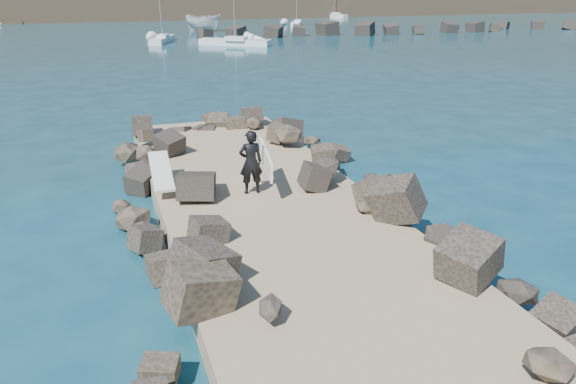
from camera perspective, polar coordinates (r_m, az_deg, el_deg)
name	(u,v)px	position (r m, az deg, el deg)	size (l,w,h in m)	color
ground	(276,231)	(15.59, -1.19, -3.94)	(800.00, 800.00, 0.00)	#0F384C
jetty	(301,252)	(13.75, 1.35, -6.08)	(6.00, 26.00, 0.60)	#8C7759
riprap_left	(178,253)	(13.50, -11.11, -6.09)	(2.60, 22.00, 1.00)	black
riprap_right	(397,221)	(15.22, 11.03, -2.92)	(2.60, 22.00, 1.00)	black
breakwater_secondary	(401,28)	(79.19, 11.45, 15.97)	(52.00, 4.00, 1.20)	black
surfboard_resting	(161,175)	(17.27, -12.74, 1.74)	(0.59, 2.37, 0.08)	white
boat_imported	(203,22)	(82.03, -8.58, 16.69)	(2.29, 6.08, 2.35)	silver
surfer_with_board	(253,162)	(16.38, -3.58, 3.09)	(1.02, 2.34, 1.90)	black
sailboat_b	(163,39)	(66.91, -12.62, 14.88)	(3.69, 6.49, 7.81)	silver
sailboat_d	(297,23)	(91.00, 0.90, 16.75)	(3.74, 5.96, 7.31)	silver
sailboat_c	(235,42)	(62.93, -5.38, 14.94)	(7.40, 6.20, 9.50)	silver
sailboat_f	(335,16)	(112.50, 4.78, 17.42)	(3.40, 5.80, 7.09)	silver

